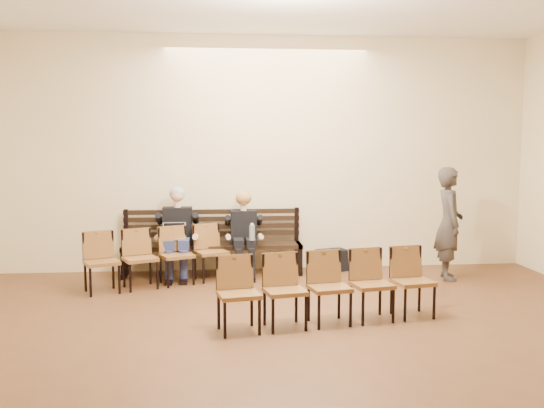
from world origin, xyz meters
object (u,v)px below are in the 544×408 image
at_px(laptop, 174,240).
at_px(bag, 332,260).
at_px(chair_row_back, 329,288).
at_px(chair_row_front, 159,257).
at_px(water_bottle, 252,240).
at_px(passerby, 449,215).
at_px(bench, 213,259).
at_px(seated_woman, 244,239).
at_px(seated_man, 177,234).

distance_m(laptop, bag, 2.40).
bearing_deg(chair_row_back, chair_row_front, 125.57).
height_order(water_bottle, passerby, passerby).
relative_size(bench, laptop, 8.05).
height_order(seated_woman, laptop, seated_woman).
xyz_separation_m(bench, water_bottle, (0.55, -0.42, 0.35)).
bearing_deg(chair_row_back, seated_man, 115.19).
xyz_separation_m(laptop, chair_row_back, (1.78, -2.23, -0.18)).
distance_m(water_bottle, bag, 1.41).
xyz_separation_m(seated_man, seated_woman, (0.95, 0.00, -0.08)).
bearing_deg(chair_row_front, seated_woman, 1.96).
xyz_separation_m(seated_woman, chair_row_back, (0.79, -2.41, -0.15)).
bearing_deg(seated_woman, chair_row_front, -155.64).
relative_size(seated_man, chair_row_front, 0.65).
relative_size(laptop, water_bottle, 1.31).
relative_size(laptop, bag, 0.75).
distance_m(bench, water_bottle, 0.77).
relative_size(laptop, chair_row_back, 0.14).
bearing_deg(passerby, chair_row_front, 100.43).
bearing_deg(water_bottle, seated_man, 164.02).
xyz_separation_m(bench, laptop, (-0.54, -0.30, 0.34)).
bearing_deg(bench, bag, 3.19).
height_order(bag, passerby, passerby).
xyz_separation_m(seated_man, chair_row_back, (1.74, -2.41, -0.23)).
distance_m(passerby, chair_row_front, 4.06).
bearing_deg(water_bottle, bench, 142.62).
relative_size(bench, seated_man, 2.09).
bearing_deg(passerby, seated_man, 92.53).
xyz_separation_m(bench, seated_man, (-0.50, -0.12, 0.40)).
height_order(seated_man, chair_row_back, seated_man).
bearing_deg(water_bottle, chair_row_back, -71.93).
bearing_deg(laptop, seated_woman, -0.54).
distance_m(laptop, chair_row_back, 2.86).
bearing_deg(passerby, water_bottle, 95.99).
bearing_deg(bag, water_bottle, -157.28).
bearing_deg(water_bottle, seated_woman, 107.99).
distance_m(water_bottle, chair_row_front, 1.30).
relative_size(seated_man, chair_row_back, 0.52).
bearing_deg(water_bottle, chair_row_front, -169.72).
bearing_deg(bag, laptop, -170.25).
relative_size(water_bottle, chair_row_back, 0.10).
bearing_deg(bench, chair_row_front, -137.86).
relative_size(water_bottle, passerby, 0.14).
relative_size(laptop, passerby, 0.18).
bearing_deg(laptop, seated_man, 66.63).
bearing_deg(seated_man, bench, 13.55).
distance_m(seated_woman, laptop, 1.01).
bearing_deg(chair_row_back, bag, 67.54).
bearing_deg(laptop, passerby, -15.31).
distance_m(bag, chair_row_front, 2.63).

